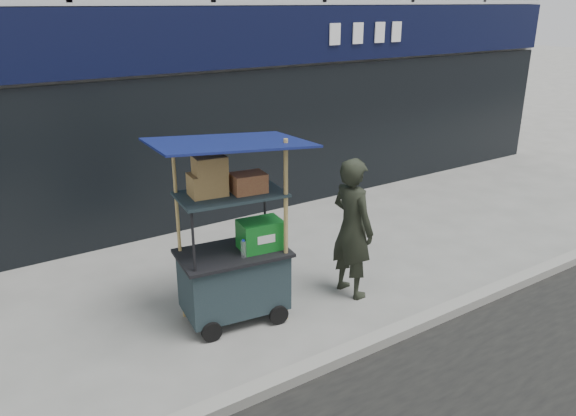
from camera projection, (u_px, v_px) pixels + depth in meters
ground at (384, 329)px, 6.22m from camera, size 80.00×80.00×0.00m
curb at (397, 333)px, 6.05m from camera, size 80.00×0.18×0.12m
vendor_cart at (235, 258)px, 6.19m from camera, size 1.72×1.32×2.15m
vendor_man at (352, 228)px, 6.71m from camera, size 0.45×0.66×1.73m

